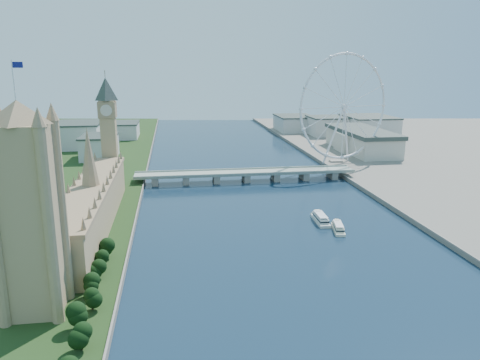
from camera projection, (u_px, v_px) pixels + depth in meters
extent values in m
cube|color=tan|center=(30.00, 222.00, 204.65)|extent=(22.00, 22.00, 86.00)
pyramid|color=#937A59|center=(16.00, 100.00, 192.06)|extent=(28.16, 28.16, 10.00)
cylinder|color=silver|center=(14.00, 80.00, 190.16)|extent=(0.50, 0.50, 16.00)
cube|color=navy|center=(18.00, 65.00, 189.05)|extent=(4.00, 0.16, 2.40)
cube|color=tan|center=(93.00, 208.00, 323.06)|extent=(24.00, 200.00, 28.00)
cone|color=#937A59|center=(89.00, 157.00, 314.51)|extent=(12.00, 12.00, 40.00)
cube|color=tan|center=(110.00, 145.00, 420.70)|extent=(13.00, 13.00, 80.00)
cube|color=#937A59|center=(107.00, 110.00, 413.10)|extent=(15.00, 15.00, 14.00)
pyramid|color=#2D3833|center=(105.00, 77.00, 406.45)|extent=(20.02, 20.02, 20.00)
cube|color=gray|center=(246.00, 173.00, 467.97)|extent=(220.00, 22.00, 2.00)
cube|color=gray|center=(155.00, 180.00, 456.49)|extent=(6.00, 20.00, 7.50)
cube|color=gray|center=(186.00, 179.00, 460.69)|extent=(6.00, 20.00, 7.50)
cube|color=gray|center=(216.00, 178.00, 464.89)|extent=(6.00, 20.00, 7.50)
cube|color=gray|center=(246.00, 177.00, 469.10)|extent=(6.00, 20.00, 7.50)
cube|color=gray|center=(275.00, 176.00, 473.30)|extent=(6.00, 20.00, 7.50)
cube|color=gray|center=(304.00, 175.00, 477.50)|extent=(6.00, 20.00, 7.50)
cube|color=gray|center=(332.00, 174.00, 481.70)|extent=(6.00, 20.00, 7.50)
torus|color=silver|center=(344.00, 107.00, 523.52)|extent=(113.60, 39.12, 118.60)
cylinder|color=silver|center=(344.00, 107.00, 523.52)|extent=(7.25, 6.61, 6.00)
cube|color=gray|center=(336.00, 161.00, 547.90)|extent=(14.00, 10.00, 2.00)
cube|color=beige|center=(100.00, 147.00, 568.74)|extent=(40.00, 60.00, 26.00)
cube|color=beige|center=(79.00, 135.00, 648.93)|extent=(60.00, 80.00, 32.00)
cube|color=beige|center=(122.00, 130.00, 734.02)|extent=(50.00, 70.00, 22.00)
cube|color=beige|center=(328.00, 126.00, 760.31)|extent=(60.00, 60.00, 28.00)
cube|color=beige|center=(368.00, 127.00, 749.25)|extent=(70.00, 90.00, 30.00)
cube|color=beige|center=(295.00, 124.00, 812.86)|extent=(60.00, 80.00, 24.00)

